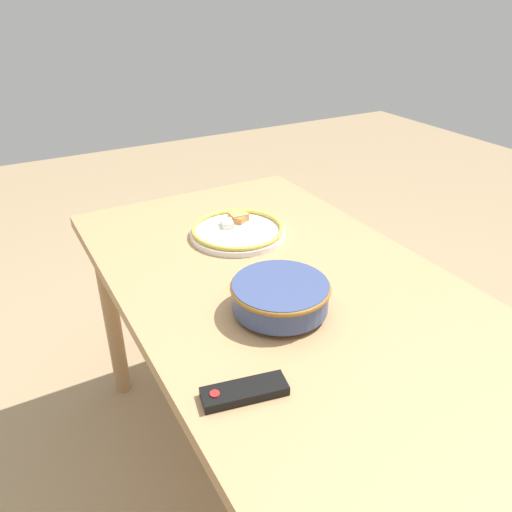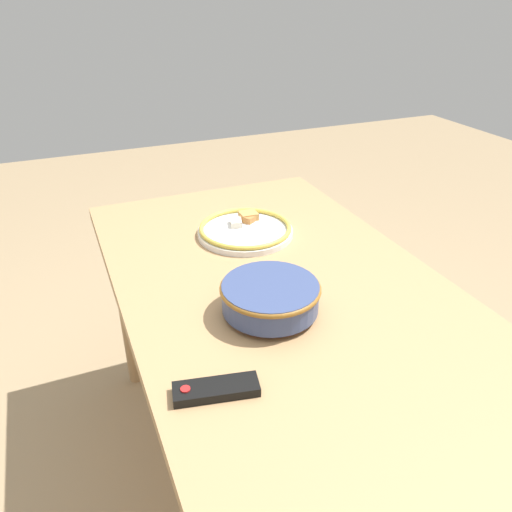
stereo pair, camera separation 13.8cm
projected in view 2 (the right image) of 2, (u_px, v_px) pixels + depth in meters
ground_plane at (279, 476)px, 1.69m from camera, size 8.00×8.00×0.00m
dining_table at (284, 312)px, 1.36m from camera, size 1.48×0.84×0.76m
noodle_bowl at (270, 296)px, 1.19m from camera, size 0.24×0.24×0.08m
food_plate at (245, 230)px, 1.58m from camera, size 0.30×0.30×0.04m
tv_remote at (216, 389)px, 0.97m from camera, size 0.09×0.18×0.02m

